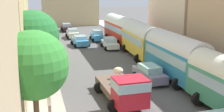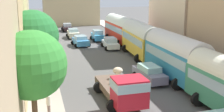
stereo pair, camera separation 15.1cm
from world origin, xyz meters
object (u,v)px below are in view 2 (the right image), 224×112
Objects in this scene: cargo_truck_0 at (123,88)px; car_0 at (80,41)px; car_2 at (67,27)px; pedestrian_2 at (34,48)px; parked_bus_3 at (120,28)px; car_5 at (110,43)px; parked_bus_1 at (176,55)px; car_1 at (73,33)px; parked_bus_2 at (141,38)px; car_4 at (149,73)px; pedestrian_3 at (49,104)px; car_6 at (98,35)px; pedestrian_0 at (51,81)px.

cargo_truck_0 reaches higher than car_0.
car_0 reaches higher than car_2.
car_0 is 2.37× the size of pedestrian_2.
car_0 is (-6.12, -0.66, -1.53)m from parked_bus_3.
car_2 is 0.85× the size of car_5.
parked_bus_1 reaches higher than car_1.
car_1 is 12.63m from pedestrian_2.
parked_bus_1 is 9.00m from parked_bus_2.
parked_bus_1 is at bearing -70.57° from car_0.
parked_bus_3 is 23.42m from cargo_truck_0.
car_4 is (-2.55, -18.05, -1.51)m from parked_bus_3.
car_2 is at bearing 71.62° from pedestrian_2.
cargo_truck_0 reaches higher than pedestrian_3.
parked_bus_3 reaches higher than car_6.
pedestrian_0 is at bearing -111.33° from car_6.
parked_bus_2 is at bearing -17.94° from pedestrian_2.
parked_bus_2 reaches higher than pedestrian_0.
pedestrian_0 reaches higher than car_0.
parked_bus_1 reaches higher than car_4.
parked_bus_3 is 26.51m from pedestrian_3.
parked_bus_3 is 2.44× the size of car_2.
parked_bus_1 is 13.10m from pedestrian_3.
parked_bus_3 is 4.18m from car_6.
parked_bus_1 is at bearing -90.00° from parked_bus_3.
car_1 is (0.05, 28.55, -0.47)m from cargo_truck_0.
car_5 is (4.01, -17.03, 0.02)m from car_2.
car_5 is 1.15× the size of car_6.
parked_bus_1 is 2.02× the size of car_4.
car_0 is 2.13× the size of pedestrian_3.
car_6 is (-2.93, 11.62, -1.46)m from parked_bus_2.
car_0 is 1.01× the size of car_1.
parked_bus_2 is at bearing -67.29° from car_1.
car_0 is 0.93× the size of car_5.
parked_bus_1 reaches higher than car_2.
parked_bus_1 reaches higher than parked_bus_3.
parked_bus_1 reaches higher than cargo_truck_0.
car_1 is at bearing 78.64° from pedestrian_0.
car_0 is 1.09× the size of car_2.
parked_bus_3 is 8.84m from car_1.
parked_bus_2 is at bearing -66.10° from car_5.
cargo_truck_0 is at bearing 12.91° from pedestrian_3.
car_0 is (-6.12, 17.34, -1.56)m from parked_bus_1.
parked_bus_2 is 6.20m from car_5.
car_4 is at bearing 31.91° from pedestrian_3.
pedestrian_2 is at bearing 133.89° from parked_bus_1.
parked_bus_1 is 2.24× the size of car_0.
pedestrian_0 is 0.95× the size of pedestrian_3.
car_6 is at bearing 94.58° from car_5.
car_0 is at bearing 74.11° from pedestrian_0.
car_6 is (-2.93, 2.62, -1.45)m from parked_bus_3.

